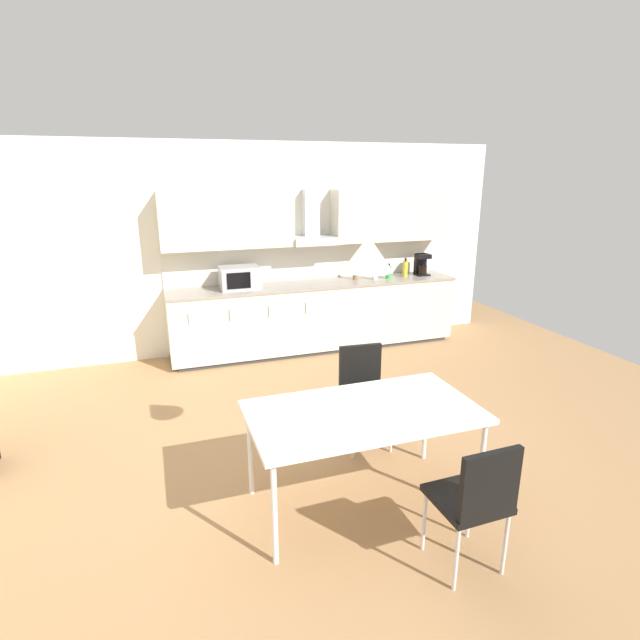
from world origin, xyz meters
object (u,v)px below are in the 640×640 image
at_px(coffee_maker, 422,264).
at_px(bottle_green, 389,272).
at_px(bottle_brown, 356,272).
at_px(bottle_white, 375,273).
at_px(bottle_yellow, 405,269).
at_px(chair_near_right, 477,495).
at_px(dining_table, 363,416).
at_px(microwave, 240,278).
at_px(chair_far_right, 363,385).
at_px(pendant_lamp, 368,254).

bearing_deg(coffee_maker, bottle_green, -173.23).
height_order(coffee_maker, bottle_brown, coffee_maker).
relative_size(bottle_white, bottle_yellow, 0.84).
bearing_deg(chair_near_right, dining_table, 113.87).
bearing_deg(bottle_yellow, microwave, 179.99).
bearing_deg(dining_table, bottle_brown, 67.99).
height_order(bottle_brown, chair_far_right, bottle_brown).
distance_m(coffee_maker, chair_near_right, 4.55).
bearing_deg(coffee_maker, chair_far_right, -128.59).
bearing_deg(microwave, bottle_white, -1.57).
height_order(chair_near_right, pendant_lamp, pendant_lamp).
bearing_deg(chair_near_right, bottle_yellow, 67.27).
bearing_deg(chair_far_right, dining_table, -114.12).
xyz_separation_m(bottle_brown, chair_far_right, (-0.97, -2.48, -0.47)).
height_order(bottle_yellow, chair_near_right, bottle_yellow).
xyz_separation_m(dining_table, pendant_lamp, (0.00, 0.00, 1.12)).
xyz_separation_m(bottle_green, pendant_lamp, (-1.78, -3.20, 0.83)).
xyz_separation_m(bottle_yellow, pendant_lamp, (-2.05, -3.24, 0.81)).
distance_m(bottle_yellow, dining_table, 3.85).
xyz_separation_m(coffee_maker, chair_far_right, (-1.96, -2.46, -0.52)).
xyz_separation_m(microwave, pendant_lamp, (0.26, -3.24, 0.78)).
distance_m(bottle_brown, pendant_lamp, 3.64).
relative_size(bottle_brown, chair_near_right, 0.26).
relative_size(dining_table, chair_far_right, 1.82).
relative_size(bottle_green, dining_table, 0.13).
bearing_deg(chair_near_right, microwave, 98.66).
xyz_separation_m(microwave, dining_table, (0.26, -3.24, -0.34)).
bearing_deg(bottle_brown, dining_table, -112.01).
relative_size(microwave, chair_near_right, 0.55).
bearing_deg(bottle_green, bottle_brown, 169.37).
distance_m(coffee_maker, bottle_brown, 1.00).
bearing_deg(dining_table, coffee_maker, 54.57).
bearing_deg(bottle_brown, pendant_lamp, -112.01).
bearing_deg(bottle_white, coffee_maker, 5.82).
distance_m(coffee_maker, dining_table, 4.02).
height_order(microwave, bottle_white, microwave).
xyz_separation_m(coffee_maker, pendant_lamp, (-2.32, -3.26, 0.77)).
relative_size(bottle_yellow, chair_far_right, 0.30).
height_order(coffee_maker, chair_far_right, coffee_maker).
xyz_separation_m(coffee_maker, bottle_yellow, (-0.27, -0.03, -0.04)).
xyz_separation_m(bottle_green, dining_table, (-1.78, -3.20, -0.29)).
distance_m(microwave, chair_far_right, 2.56).
distance_m(bottle_yellow, bottle_brown, 0.73).
bearing_deg(bottle_green, chair_far_right, -120.65).
height_order(bottle_yellow, pendant_lamp, pendant_lamp).
xyz_separation_m(microwave, bottle_white, (1.83, -0.05, -0.05)).
relative_size(bottle_green, bottle_brown, 0.88).
relative_size(microwave, bottle_white, 2.22).
height_order(bottle_brown, dining_table, bottle_brown).
bearing_deg(bottle_brown, bottle_yellow, -3.69).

